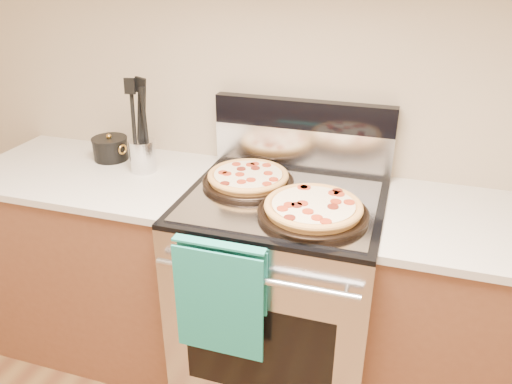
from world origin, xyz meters
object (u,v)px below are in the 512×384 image
(pepperoni_pizza_front, at_px, (313,209))
(utensil_crock, at_px, (143,156))
(range_body, at_px, (281,297))
(saucepan, at_px, (111,149))
(pepperoni_pizza_back, at_px, (248,178))

(pepperoni_pizza_front, relative_size, utensil_crock, 2.79)
(range_body, bearing_deg, utensil_crock, 171.57)
(utensil_crock, distance_m, saucepan, 0.22)
(pepperoni_pizza_front, xyz_separation_m, saucepan, (-1.00, 0.29, 0.01))
(range_body, xyz_separation_m, pepperoni_pizza_back, (-0.16, 0.07, 0.50))
(pepperoni_pizza_front, bearing_deg, utensil_crock, 164.81)
(range_body, distance_m, saucepan, 1.01)
(utensil_crock, relative_size, saucepan, 0.90)
(range_body, relative_size, pepperoni_pizza_front, 2.32)
(saucepan, bearing_deg, pepperoni_pizza_front, -16.18)
(range_body, xyz_separation_m, pepperoni_pizza_front, (0.14, -0.12, 0.50))
(pepperoni_pizza_front, distance_m, utensil_crock, 0.82)
(range_body, relative_size, pepperoni_pizza_back, 2.48)
(range_body, height_order, pepperoni_pizza_back, pepperoni_pizza_back)
(pepperoni_pizza_front, bearing_deg, saucepan, 163.82)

